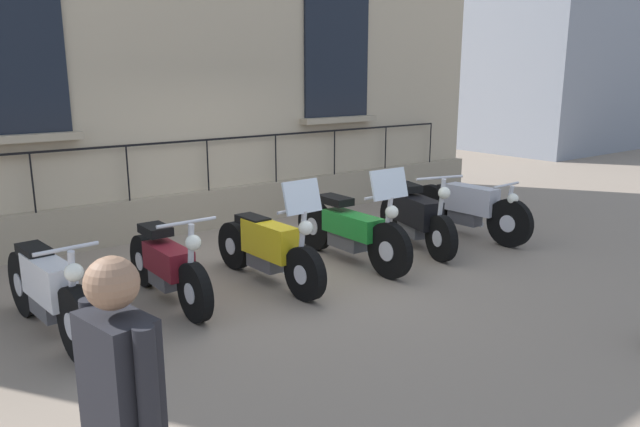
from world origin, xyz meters
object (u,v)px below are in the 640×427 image
object	(u,v)px
motorcycle_maroon	(168,267)
motorcycle_silver	(469,208)
motorcycle_white	(49,293)
motorcycle_yellow	(269,248)
motorcycle_black	(416,218)
pedestrian_standing	(123,418)
motorcycle_green	(351,230)

from	to	relation	value
motorcycle_maroon	motorcycle_silver	world-z (taller)	motorcycle_maroon
motorcycle_white	motorcycle_yellow	size ratio (longest dim) A/B	1.02
motorcycle_yellow	motorcycle_black	bearing A→B (deg)	89.83
motorcycle_white	motorcycle_silver	size ratio (longest dim) A/B	0.97
motorcycle_maroon	motorcycle_yellow	xyz separation A→B (m)	(0.16, 1.19, 0.04)
motorcycle_yellow	motorcycle_silver	world-z (taller)	motorcycle_yellow
motorcycle_yellow	motorcycle_black	xyz separation A→B (m)	(0.01, 2.47, 0.01)
motorcycle_white	motorcycle_silver	xyz separation A→B (m)	(0.08, 5.97, 0.02)
motorcycle_black	motorcycle_silver	size ratio (longest dim) A/B	0.89
motorcycle_white	motorcycle_yellow	xyz separation A→B (m)	(0.01, 2.42, 0.00)
motorcycle_silver	pedestrian_standing	world-z (taller)	pedestrian_standing
motorcycle_maroon	motorcycle_green	distance (m)	2.47
motorcycle_black	motorcycle_silver	distance (m)	1.08
motorcycle_white	motorcycle_maroon	bearing A→B (deg)	96.70
motorcycle_silver	motorcycle_white	bearing A→B (deg)	-90.77
motorcycle_maroon	motorcycle_black	bearing A→B (deg)	87.42
motorcycle_yellow	motorcycle_silver	distance (m)	3.55
motorcycle_white	pedestrian_standing	size ratio (longest dim) A/B	1.22
motorcycle_white	motorcycle_black	size ratio (longest dim) A/B	1.09
motorcycle_white	motorcycle_maroon	world-z (taller)	motorcycle_maroon
motorcycle_maroon	pedestrian_standing	size ratio (longest dim) A/B	1.13
motorcycle_green	pedestrian_standing	bearing A→B (deg)	-51.06
motorcycle_white	motorcycle_black	xyz separation A→B (m)	(0.02, 4.90, 0.01)
motorcycle_white	motorcycle_green	xyz separation A→B (m)	(-0.00, 3.71, 0.01)
motorcycle_maroon	pedestrian_standing	xyz separation A→B (m)	(3.49, -1.67, 0.57)
motorcycle_maroon	motorcycle_black	xyz separation A→B (m)	(0.17, 3.66, 0.04)
pedestrian_standing	motorcycle_silver	bearing A→B (deg)	116.98
motorcycle_black	motorcycle_white	bearing A→B (deg)	-90.23
motorcycle_yellow	motorcycle_green	distance (m)	1.28
motorcycle_yellow	pedestrian_standing	world-z (taller)	pedestrian_standing
motorcycle_green	motorcycle_silver	world-z (taller)	motorcycle_green
motorcycle_green	pedestrian_standing	distance (m)	5.35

